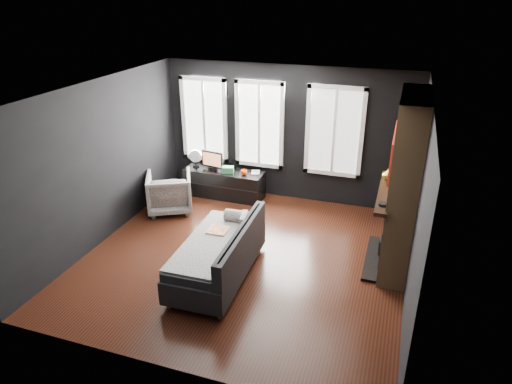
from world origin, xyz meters
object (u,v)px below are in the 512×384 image
(book, at_px, (251,167))
(mantel_vase, at_px, (388,174))
(mug, at_px, (244,172))
(sofa, at_px, (217,251))
(monitor, at_px, (212,159))
(armchair, at_px, (169,190))
(media_console, at_px, (224,183))

(book, relative_size, mantel_vase, 1.27)
(mug, xyz_separation_m, book, (0.11, 0.15, 0.05))
(sofa, xyz_separation_m, book, (-0.42, 2.79, 0.25))
(sofa, distance_m, book, 2.83)
(monitor, bearing_deg, armchair, -108.65)
(sofa, distance_m, mug, 2.70)
(media_console, xyz_separation_m, book, (0.58, 0.07, 0.40))
(sofa, bearing_deg, mug, 99.87)
(armchair, bearing_deg, book, -169.68)
(mug, bearing_deg, mantel_vase, -19.27)
(mug, height_order, mantel_vase, mantel_vase)
(monitor, height_order, book, monitor)
(armchair, height_order, monitor, monitor)
(mug, bearing_deg, monitor, 174.47)
(media_console, height_order, mug, mug)
(armchair, xyz_separation_m, mug, (1.22, 0.87, 0.21))
(monitor, xyz_separation_m, book, (0.81, 0.08, -0.11))
(monitor, bearing_deg, mantel_vase, -6.67)
(mug, bearing_deg, armchair, -144.50)
(monitor, bearing_deg, book, 15.79)
(media_console, height_order, mantel_vase, mantel_vase)
(armchair, relative_size, monitor, 1.68)
(monitor, height_order, mantel_vase, mantel_vase)
(monitor, relative_size, mug, 3.94)
(armchair, relative_size, mug, 6.62)
(media_console, bearing_deg, mantel_vase, -16.90)
(sofa, bearing_deg, armchair, 133.23)
(mug, bearing_deg, media_console, 170.56)
(media_console, distance_m, mug, 0.59)
(sofa, height_order, mantel_vase, mantel_vase)
(sofa, height_order, media_console, sofa)
(armchair, xyz_separation_m, mantel_vase, (4.00, -0.10, 0.89))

